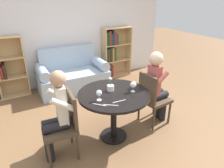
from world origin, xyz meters
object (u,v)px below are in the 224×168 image
person_right (157,86)px  wine_glass_left (99,93)px  couch (72,76)px  bookshelf_right (113,52)px  chair_left (64,123)px  flower_vase (110,87)px  chair_right (152,97)px  wine_glass_right (133,85)px  bookshelf_left (2,69)px  person_left (56,115)px

person_right → wine_glass_left: bearing=91.8°
couch → bookshelf_right: bookshelf_right is taller
chair_left → person_right: person_right is taller
wine_glass_left → flower_vase: 0.32m
bookshelf_right → flower_vase: bearing=-119.1°
person_right → wine_glass_left: person_right is taller
wine_glass_left → chair_left: bearing=169.9°
wine_glass_left → flower_vase: flower_vase is taller
bookshelf_right → flower_vase: (-1.19, -2.14, 0.17)m
chair_right → wine_glass_right: 0.59m
couch → flower_vase: (-0.00, -1.87, 0.50)m
wine_glass_right → bookshelf_right: bearing=68.3°
chair_right → person_right: 0.20m
couch → wine_glass_right: bearing=-82.6°
bookshelf_right → flower_vase: 2.45m
wine_glass_right → flower_vase: flower_vase is taller
chair_right → bookshelf_left: bearing=38.6°
bookshelf_left → person_right: (2.18, -2.19, 0.05)m
bookshelf_left → flower_vase: size_ratio=6.14×
bookshelf_left → wine_glass_right: bearing=-54.7°
person_right → flower_vase: bearing=81.4°
couch → chair_left: couch is taller
chair_left → bookshelf_left: bearing=-160.0°
flower_vase → wine_glass_left: bearing=-145.4°
bookshelf_left → wine_glass_left: 2.58m
chair_left → person_right: bearing=95.5°
bookshelf_right → wine_glass_left: (-1.45, -2.31, 0.21)m
bookshelf_left → couch: bearing=-11.1°
chair_left → chair_right: bearing=95.1°
person_left → person_right: bearing=95.0°
bookshelf_right → chair_right: (-0.46, -2.20, -0.15)m
person_left → person_right: 1.62m
bookshelf_right → person_left: bookshelf_right is taller
bookshelf_right → wine_glass_right: (-0.92, -2.31, 0.21)m
couch → chair_right: 2.07m
couch → bookshelf_right: 1.26m
couch → bookshelf_right: size_ratio=1.20×
couch → bookshelf_left: bearing=168.9°
bookshelf_right → person_right: bookshelf_right is taller
flower_vase → person_right: bearing=-3.6°
bookshelf_left → wine_glass_right: size_ratio=8.40×
wine_glass_left → couch: bearing=82.8°
chair_right → flower_vase: flower_vase is taller
chair_left → chair_right: 1.45m
person_left → wine_glass_left: 0.60m
wine_glass_left → wine_glass_right: size_ratio=0.94×
chair_right → person_right: person_right is taller
couch → wine_glass_left: couch is taller
bookshelf_right → flower_vase: bookshelf_right is taller
bookshelf_left → wine_glass_left: bookshelf_left is taller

